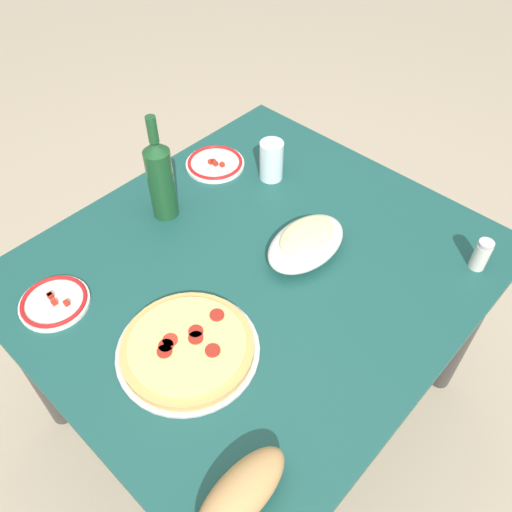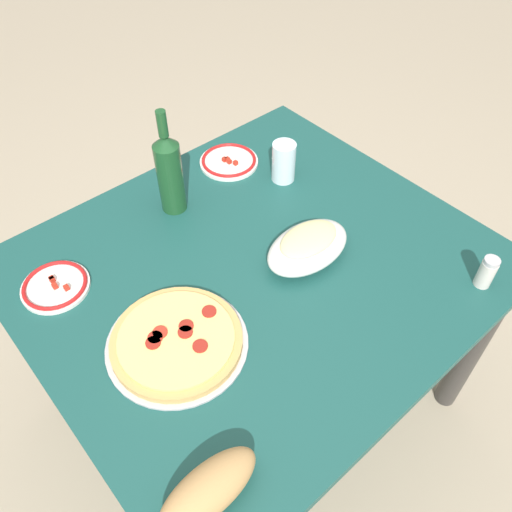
{
  "view_description": "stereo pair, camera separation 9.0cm",
  "coord_description": "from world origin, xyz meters",
  "px_view_note": "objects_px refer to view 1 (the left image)",
  "views": [
    {
      "loc": [
        0.64,
        0.6,
        1.69
      ],
      "look_at": [
        0.0,
        0.0,
        0.74
      ],
      "focal_mm": 36.52,
      "sensor_mm": 36.0,
      "label": 1
    },
    {
      "loc": [
        0.58,
        0.66,
        1.69
      ],
      "look_at": [
        0.0,
        0.0,
        0.74
      ],
      "focal_mm": 36.52,
      "sensor_mm": 36.0,
      "label": 2
    }
  ],
  "objects_px": {
    "spice_shaker": "(481,255)",
    "bread_loaf": "(242,493)",
    "dining_table": "(256,292)",
    "baked_pasta_dish": "(306,242)",
    "side_plate_far": "(54,302)",
    "pepperoni_pizza": "(188,347)",
    "side_plate_near": "(215,163)",
    "wine_bottle": "(160,178)",
    "water_glass": "(271,161)"
  },
  "relations": [
    {
      "from": "bread_loaf",
      "to": "water_glass",
      "type": "bearing_deg",
      "value": -141.37
    },
    {
      "from": "wine_bottle",
      "to": "side_plate_far",
      "type": "xyz_separation_m",
      "value": [
        0.39,
        0.05,
        -0.12
      ]
    },
    {
      "from": "side_plate_far",
      "to": "wine_bottle",
      "type": "bearing_deg",
      "value": -172.38
    },
    {
      "from": "water_glass",
      "to": "spice_shaker",
      "type": "xyz_separation_m",
      "value": [
        -0.09,
        0.62,
        -0.02
      ]
    },
    {
      "from": "dining_table",
      "to": "bread_loaf",
      "type": "bearing_deg",
      "value": 40.45
    },
    {
      "from": "water_glass",
      "to": "bread_loaf",
      "type": "distance_m",
      "value": 0.92
    },
    {
      "from": "side_plate_near",
      "to": "water_glass",
      "type": "bearing_deg",
      "value": 114.97
    },
    {
      "from": "baked_pasta_dish",
      "to": "spice_shaker",
      "type": "distance_m",
      "value": 0.43
    },
    {
      "from": "wine_bottle",
      "to": "water_glass",
      "type": "height_order",
      "value": "wine_bottle"
    },
    {
      "from": "wine_bottle",
      "to": "dining_table",
      "type": "bearing_deg",
      "value": 95.58
    },
    {
      "from": "wine_bottle",
      "to": "pepperoni_pizza",
      "type": "bearing_deg",
      "value": 55.59
    },
    {
      "from": "baked_pasta_dish",
      "to": "side_plate_near",
      "type": "height_order",
      "value": "baked_pasta_dish"
    },
    {
      "from": "baked_pasta_dish",
      "to": "water_glass",
      "type": "relative_size",
      "value": 1.98
    },
    {
      "from": "pepperoni_pizza",
      "to": "spice_shaker",
      "type": "bearing_deg",
      "value": 152.43
    },
    {
      "from": "dining_table",
      "to": "side_plate_near",
      "type": "bearing_deg",
      "value": -119.82
    },
    {
      "from": "pepperoni_pizza",
      "to": "baked_pasta_dish",
      "type": "distance_m",
      "value": 0.41
    },
    {
      "from": "pepperoni_pizza",
      "to": "wine_bottle",
      "type": "distance_m",
      "value": 0.47
    },
    {
      "from": "water_glass",
      "to": "bread_loaf",
      "type": "height_order",
      "value": "water_glass"
    },
    {
      "from": "pepperoni_pizza",
      "to": "baked_pasta_dish",
      "type": "bearing_deg",
      "value": 179.92
    },
    {
      "from": "bread_loaf",
      "to": "spice_shaker",
      "type": "relative_size",
      "value": 2.37
    },
    {
      "from": "water_glass",
      "to": "spice_shaker",
      "type": "height_order",
      "value": "water_glass"
    },
    {
      "from": "pepperoni_pizza",
      "to": "spice_shaker",
      "type": "distance_m",
      "value": 0.75
    },
    {
      "from": "side_plate_far",
      "to": "side_plate_near",
      "type": "bearing_deg",
      "value": -170.42
    },
    {
      "from": "spice_shaker",
      "to": "bread_loaf",
      "type": "bearing_deg",
      "value": -3.02
    },
    {
      "from": "wine_bottle",
      "to": "side_plate_far",
      "type": "height_order",
      "value": "wine_bottle"
    },
    {
      "from": "dining_table",
      "to": "side_plate_far",
      "type": "bearing_deg",
      "value": -31.94
    },
    {
      "from": "bread_loaf",
      "to": "wine_bottle",
      "type": "bearing_deg",
      "value": -120.56
    },
    {
      "from": "baked_pasta_dish",
      "to": "side_plate_far",
      "type": "xyz_separation_m",
      "value": [
        0.53,
        -0.33,
        -0.03
      ]
    },
    {
      "from": "dining_table",
      "to": "side_plate_far",
      "type": "distance_m",
      "value": 0.51
    },
    {
      "from": "side_plate_far",
      "to": "spice_shaker",
      "type": "distance_m",
      "value": 1.04
    },
    {
      "from": "wine_bottle",
      "to": "bread_loaf",
      "type": "distance_m",
      "value": 0.8
    },
    {
      "from": "water_glass",
      "to": "side_plate_near",
      "type": "height_order",
      "value": "water_glass"
    },
    {
      "from": "dining_table",
      "to": "spice_shaker",
      "type": "xyz_separation_m",
      "value": [
        -0.37,
        0.41,
        0.16
      ]
    },
    {
      "from": "bread_loaf",
      "to": "side_plate_far",
      "type": "bearing_deg",
      "value": -91.36
    },
    {
      "from": "wine_bottle",
      "to": "water_glass",
      "type": "distance_m",
      "value": 0.34
    },
    {
      "from": "dining_table",
      "to": "baked_pasta_dish",
      "type": "distance_m",
      "value": 0.21
    },
    {
      "from": "pepperoni_pizza",
      "to": "water_glass",
      "type": "distance_m",
      "value": 0.64
    },
    {
      "from": "pepperoni_pizza",
      "to": "water_glass",
      "type": "xyz_separation_m",
      "value": [
        -0.58,
        -0.27,
        0.05
      ]
    },
    {
      "from": "dining_table",
      "to": "wine_bottle",
      "type": "height_order",
      "value": "wine_bottle"
    },
    {
      "from": "bread_loaf",
      "to": "spice_shaker",
      "type": "distance_m",
      "value": 0.81
    },
    {
      "from": "baked_pasta_dish",
      "to": "side_plate_far",
      "type": "relative_size",
      "value": 1.46
    },
    {
      "from": "pepperoni_pizza",
      "to": "baked_pasta_dish",
      "type": "relative_size",
      "value": 1.32
    },
    {
      "from": "baked_pasta_dish",
      "to": "water_glass",
      "type": "height_order",
      "value": "water_glass"
    },
    {
      "from": "side_plate_near",
      "to": "spice_shaker",
      "type": "relative_size",
      "value": 2.06
    },
    {
      "from": "side_plate_far",
      "to": "bread_loaf",
      "type": "distance_m",
      "value": 0.63
    },
    {
      "from": "dining_table",
      "to": "bread_loaf",
      "type": "relative_size",
      "value": 5.45
    },
    {
      "from": "side_plate_near",
      "to": "spice_shaker",
      "type": "xyz_separation_m",
      "value": [
        -0.16,
        0.78,
        0.03
      ]
    },
    {
      "from": "wine_bottle",
      "to": "spice_shaker",
      "type": "height_order",
      "value": "wine_bottle"
    },
    {
      "from": "side_plate_near",
      "to": "bread_loaf",
      "type": "distance_m",
      "value": 0.98
    },
    {
      "from": "side_plate_near",
      "to": "side_plate_far",
      "type": "xyz_separation_m",
      "value": [
        0.63,
        0.11,
        0.0
      ]
    }
  ]
}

